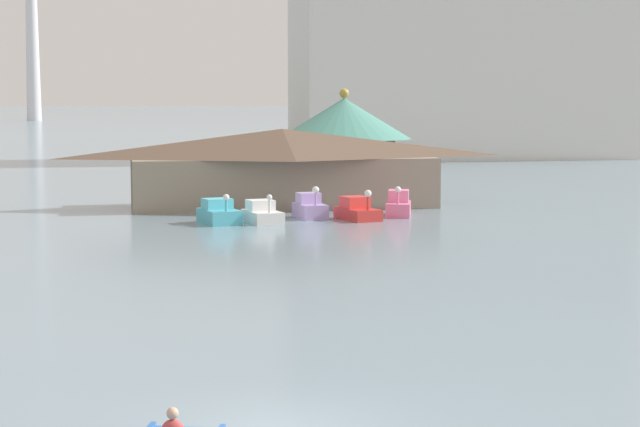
{
  "coord_description": "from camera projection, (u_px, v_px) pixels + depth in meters",
  "views": [
    {
      "loc": [
        -3.22,
        -21.17,
        6.58
      ],
      "look_at": [
        4.78,
        21.08,
        2.09
      ],
      "focal_mm": 61.96,
      "sensor_mm": 36.0,
      "label": 1
    }
  ],
  "objects": [
    {
      "name": "pedal_boat_cyan",
      "position": [
        219.0,
        214.0,
        58.26
      ],
      "size": [
        2.27,
        3.03,
        1.65
      ],
      "rotation": [
        0.0,
        0.0,
        -1.33
      ],
      "color": "#4CB7CC",
      "rests_on": "ground"
    },
    {
      "name": "pedal_boat_white",
      "position": [
        262.0,
        214.0,
        58.79
      ],
      "size": [
        2.05,
        3.14,
        1.6
      ],
      "rotation": [
        0.0,
        0.0,
        -1.39
      ],
      "color": "white",
      "rests_on": "ground"
    },
    {
      "name": "boathouse",
      "position": [
        282.0,
        166.0,
        67.38
      ],
      "size": [
        19.67,
        7.35,
        4.75
      ],
      "color": "gray",
      "rests_on": "ground"
    },
    {
      "name": "green_roof_pavilion",
      "position": [
        344.0,
        138.0,
        79.34
      ],
      "size": [
        9.69,
        9.69,
        7.31
      ],
      "color": "brown",
      "rests_on": "ground"
    },
    {
      "name": "pedal_boat_pink",
      "position": [
        398.0,
        206.0,
        62.14
      ],
      "size": [
        2.09,
        3.09,
        1.76
      ],
      "rotation": [
        0.0,
        0.0,
        -1.86
      ],
      "color": "pink",
      "rests_on": "ground"
    },
    {
      "name": "pedal_boat_red",
      "position": [
        357.0,
        210.0,
        60.12
      ],
      "size": [
        2.25,
        3.17,
        1.73
      ],
      "rotation": [
        0.0,
        0.0,
        -1.31
      ],
      "color": "red",
      "rests_on": "ground"
    },
    {
      "name": "background_building_block",
      "position": [
        462.0,
        27.0,
        121.06
      ],
      "size": [
        37.26,
        14.28,
        28.67
      ],
      "color": "silver",
      "rests_on": "ground"
    },
    {
      "name": "pedal_boat_lavender",
      "position": [
        310.0,
        208.0,
        60.88
      ],
      "size": [
        1.73,
        2.51,
        1.84
      ],
      "rotation": [
        0.0,
        0.0,
        -1.42
      ],
      "color": "#B299D8",
      "rests_on": "ground"
    }
  ]
}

